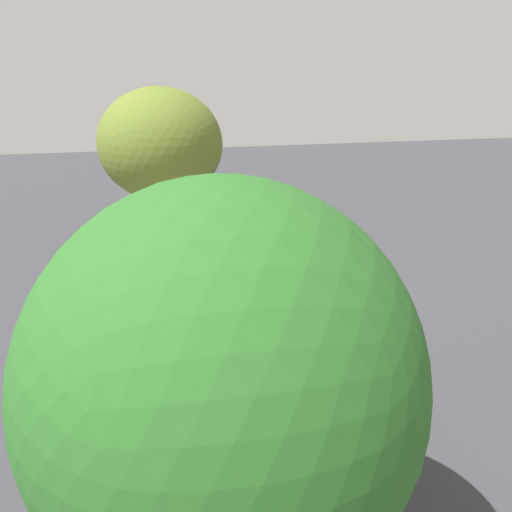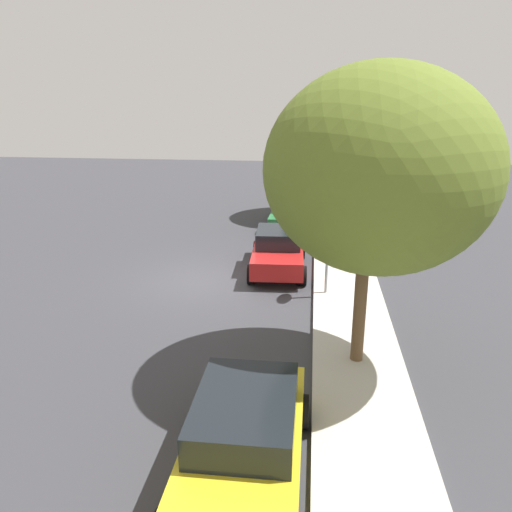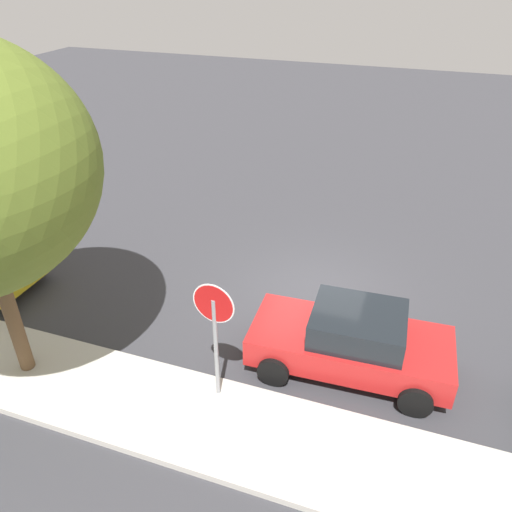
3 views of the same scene
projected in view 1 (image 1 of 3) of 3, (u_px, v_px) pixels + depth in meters
The scene contains 8 objects.
ground_plane at pixel (316, 298), 16.92m from camera, with size 60.00×60.00×0.00m, color #38383D.
sidewalk_curb at pixel (178, 308), 16.07m from camera, with size 32.00×2.08×0.14m, color beige.
stop_sign at pixel (194, 245), 16.42m from camera, with size 0.79×0.08×2.66m.
parked_car_red at pixel (255, 301), 15.09m from camera, with size 4.05×2.06×1.46m.
parked_car_green at pixel (295, 423), 10.12m from camera, with size 4.02×2.09×1.45m.
parked_car_yellow at pixel (212, 209), 24.16m from camera, with size 4.31×2.05×1.40m.
street_tree_near_corner at pixel (224, 380), 5.98m from camera, with size 4.75×4.75×6.51m.
street_tree_mid_block at pixel (161, 144), 18.99m from camera, with size 4.71×4.71×6.61m.
Camera 1 is at (-14.48, 4.90, 7.67)m, focal length 35.00 mm.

